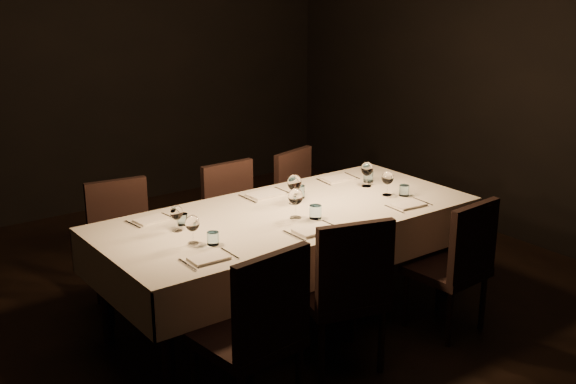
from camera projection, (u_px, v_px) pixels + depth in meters
room at (288, 101)px, 4.50m from camera, size 5.01×6.01×3.01m
dining_table at (288, 223)px, 4.74m from camera, size 2.52×1.12×0.76m
chair_near_left at (257, 329)px, 3.67m from camera, size 0.52×0.52×0.98m
place_setting_near_left at (202, 237)px, 4.09m from camera, size 0.31×0.40×0.17m
chair_near_center at (346, 288)px, 4.16m from camera, size 0.57×0.57×0.96m
place_setting_near_center at (306, 210)px, 4.51m from camera, size 0.36×0.42×0.20m
chair_near_right at (458, 261)px, 4.60m from camera, size 0.47×0.47×0.91m
place_setting_near_right at (398, 189)px, 4.97m from camera, size 0.32×0.40×0.18m
chair_far_left at (123, 238)px, 5.00m from camera, size 0.49×0.49×0.89m
place_setting_far_left at (170, 217)px, 4.44m from camera, size 0.30×0.39×0.16m
chair_far_center at (236, 217)px, 5.41m from camera, size 0.43×0.43×0.90m
place_setting_far_center at (287, 189)px, 4.94m from camera, size 0.36×0.42×0.20m
chair_far_right at (303, 200)px, 5.83m from camera, size 0.52×0.52×0.89m
place_setting_far_right at (358, 174)px, 5.32m from camera, size 0.34×0.41×0.18m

